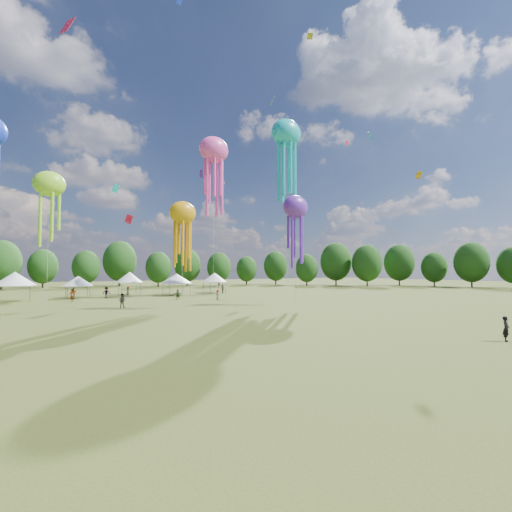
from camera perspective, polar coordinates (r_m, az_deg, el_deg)
ground at (r=22.08m, az=21.91°, el=-14.42°), size 300.00×300.00×0.00m
observer_main at (r=29.33m, az=34.84°, el=-9.46°), size 0.71×0.59×1.66m
spectator_near at (r=48.07m, az=-20.48°, el=-6.65°), size 1.10×1.01×1.82m
spectators_far at (r=64.89m, az=-17.26°, el=-5.54°), size 28.97×19.17×1.92m
festival_tents at (r=69.26m, az=-19.58°, el=-3.37°), size 39.74×11.45×4.46m
show_kites at (r=58.39m, az=-7.63°, el=13.76°), size 49.59×20.25×32.55m
small_kites at (r=64.15m, az=-15.50°, el=22.60°), size 68.80×61.69×45.86m
treeline at (r=76.51m, az=-21.81°, el=-0.71°), size 201.57×95.24×13.43m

